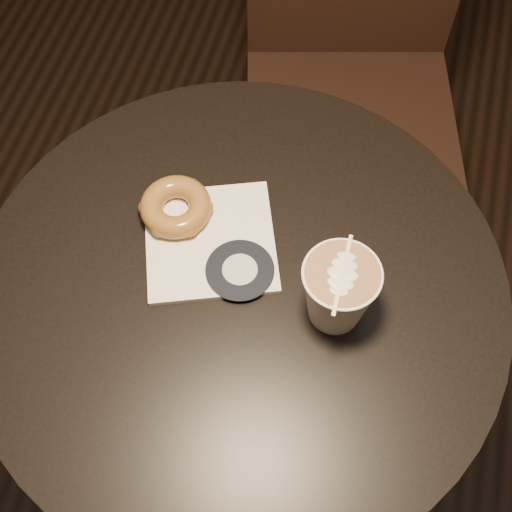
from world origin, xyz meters
The scene contains 5 objects.
cafe_table centered at (0.00, 0.00, 0.55)m, with size 0.70×0.70×0.75m.
chair centered at (0.05, 0.64, 0.58)m, with size 0.50×0.50×1.03m.
pastry_bag centered at (-0.05, 0.05, 0.75)m, with size 0.17×0.17×0.01m, color white.
doughnut centered at (-0.11, 0.08, 0.77)m, with size 0.10×0.10×0.03m, color brown.
latte_cup centered at (0.13, 0.00, 0.80)m, with size 0.09×0.09×0.10m, color white, non-canonical shape.
Camera 1 is at (0.12, -0.39, 1.57)m, focal length 50.00 mm.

